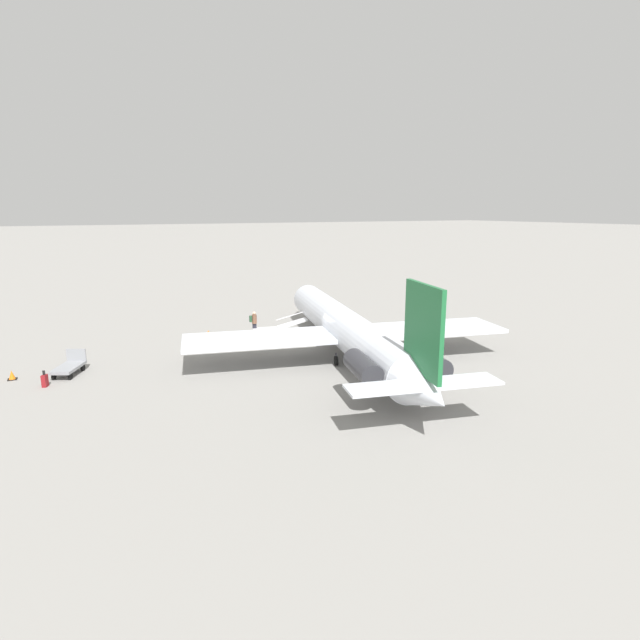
{
  "coord_description": "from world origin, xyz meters",
  "views": [
    {
      "loc": [
        -26.33,
        15.48,
        9.04
      ],
      "look_at": [
        3.19,
        0.0,
        1.63
      ],
      "focal_mm": 28.0,
      "sensor_mm": 36.0,
      "label": 1
    }
  ],
  "objects_px": {
    "luggage_cart": "(69,366)",
    "suitcase": "(45,381)",
    "airplane_main": "(347,330)",
    "boarding_stairs": "(271,330)",
    "passenger": "(254,321)"
  },
  "relations": [
    {
      "from": "passenger",
      "to": "suitcase",
      "type": "xyz_separation_m",
      "value": [
        -5.39,
        13.53,
        -0.67
      ]
    },
    {
      "from": "airplane_main",
      "to": "suitcase",
      "type": "bearing_deg",
      "value": 93.65
    },
    {
      "from": "airplane_main",
      "to": "boarding_stairs",
      "type": "xyz_separation_m",
      "value": [
        7.71,
        1.94,
        -1.48
      ]
    },
    {
      "from": "boarding_stairs",
      "to": "passenger",
      "type": "height_order",
      "value": "passenger"
    },
    {
      "from": "airplane_main",
      "to": "boarding_stairs",
      "type": "bearing_deg",
      "value": 27.87
    },
    {
      "from": "airplane_main",
      "to": "passenger",
      "type": "height_order",
      "value": "airplane_main"
    },
    {
      "from": "passenger",
      "to": "luggage_cart",
      "type": "distance_m",
      "value": 12.9
    },
    {
      "from": "boarding_stairs",
      "to": "passenger",
      "type": "bearing_deg",
      "value": 163.27
    },
    {
      "from": "airplane_main",
      "to": "boarding_stairs",
      "type": "distance_m",
      "value": 8.08
    },
    {
      "from": "passenger",
      "to": "suitcase",
      "type": "relative_size",
      "value": 1.98
    },
    {
      "from": "luggage_cart",
      "to": "suitcase",
      "type": "relative_size",
      "value": 2.8
    },
    {
      "from": "airplane_main",
      "to": "suitcase",
      "type": "height_order",
      "value": "airplane_main"
    },
    {
      "from": "luggage_cart",
      "to": "suitcase",
      "type": "distance_m",
      "value": 2.01
    },
    {
      "from": "passenger",
      "to": "suitcase",
      "type": "bearing_deg",
      "value": -144.52
    },
    {
      "from": "boarding_stairs",
      "to": "luggage_cart",
      "type": "distance_m",
      "value": 13.77
    }
  ]
}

